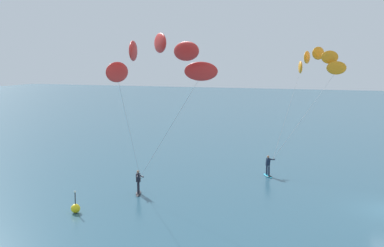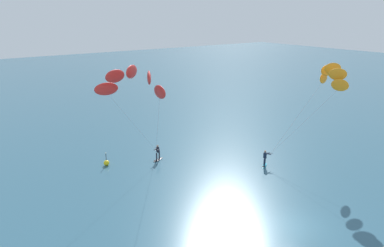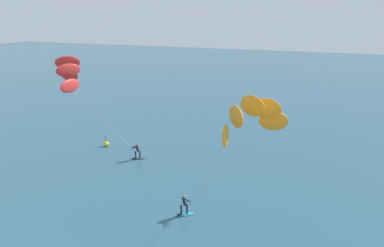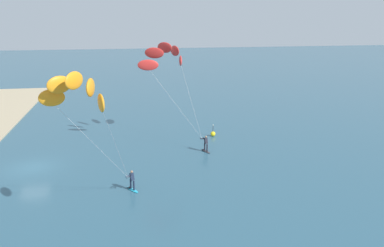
# 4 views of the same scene
# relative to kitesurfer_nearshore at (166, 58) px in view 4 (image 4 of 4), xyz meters

# --- Properties ---
(ground_plane) EXTENTS (240.00, 240.00, 0.00)m
(ground_plane) POSITION_rel_kitesurfer_nearshore_xyz_m (5.88, -13.02, -9.03)
(ground_plane) COLOR #2D566B
(kitesurfer_nearshore) EXTENTS (7.70, 6.96, 10.68)m
(kitesurfer_nearshore) POSITION_rel_kitesurfer_nearshore_xyz_m (0.00, 0.00, 0.00)
(kitesurfer_nearshore) COLOR #333338
(kitesurfer_nearshore) RESTS_ON ground
(kitesurfer_mid_water) EXTENTS (7.55, 6.12, 10.31)m
(kitesurfer_mid_water) POSITION_rel_kitesurfer_nearshore_xyz_m (16.89, -7.12, -0.26)
(kitesurfer_mid_water) COLOR #23ADD1
(kitesurfer_mid_water) RESTS_ON ground
(marker_buoy) EXTENTS (0.56, 0.56, 1.38)m
(marker_buoy) POSITION_rel_kitesurfer_nearshore_xyz_m (-0.76, 5.28, -8.73)
(marker_buoy) COLOR yellow
(marker_buoy) RESTS_ON ground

